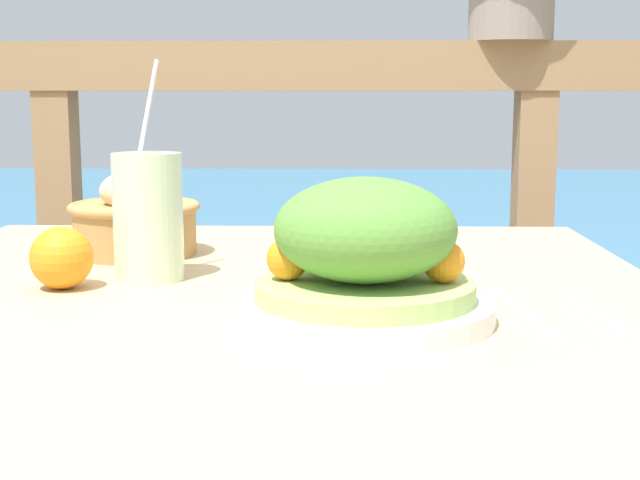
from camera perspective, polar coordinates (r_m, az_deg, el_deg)
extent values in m
cube|color=tan|center=(0.97, -3.90, -4.45)|extent=(0.90, 0.96, 0.04)
cube|color=tan|center=(1.56, -17.15, -14.33)|extent=(0.06, 0.06, 0.73)
cube|color=#937551|center=(1.70, -1.68, 11.05)|extent=(2.80, 0.08, 0.09)
cube|color=#937551|center=(1.85, -15.92, -6.35)|extent=(0.07, 0.07, 0.99)
cube|color=#937551|center=(1.81, 13.08, -6.61)|extent=(0.07, 0.07, 0.99)
cube|color=teal|center=(4.27, 0.08, -0.78)|extent=(12.00, 4.00, 0.46)
cylinder|color=silver|center=(0.84, 2.87, -4.50)|extent=(0.24, 0.24, 0.02)
cylinder|color=#A8C66B|center=(0.83, 2.88, -3.23)|extent=(0.21, 0.21, 0.02)
ellipsoid|color=#568E38|center=(0.82, 2.91, 0.68)|extent=(0.17, 0.17, 0.10)
sphere|color=orange|center=(0.83, 7.90, -1.36)|extent=(0.04, 0.04, 0.04)
sphere|color=orange|center=(0.83, -2.09, -1.22)|extent=(0.04, 0.04, 0.04)
cylinder|color=beige|center=(1.03, -10.95, 1.46)|extent=(0.08, 0.08, 0.14)
cylinder|color=white|center=(1.03, -11.48, 5.37)|extent=(0.04, 0.05, 0.21)
cylinder|color=#AD7F47|center=(1.20, -11.76, 0.68)|extent=(0.16, 0.16, 0.07)
torus|color=#AD7F47|center=(1.20, -11.80, 2.08)|extent=(0.17, 0.17, 0.01)
ellipsoid|color=beige|center=(1.19, -11.84, 3.11)|extent=(0.09, 0.09, 0.05)
cylinder|color=gray|center=(1.73, 12.14, 14.23)|extent=(0.16, 0.16, 0.12)
cube|color=silver|center=(0.89, 12.60, -4.44)|extent=(0.03, 0.18, 0.00)
cube|color=silver|center=(0.86, 17.93, -5.08)|extent=(0.05, 0.18, 0.00)
sphere|color=orange|center=(1.01, -16.21, -1.11)|extent=(0.07, 0.07, 0.07)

